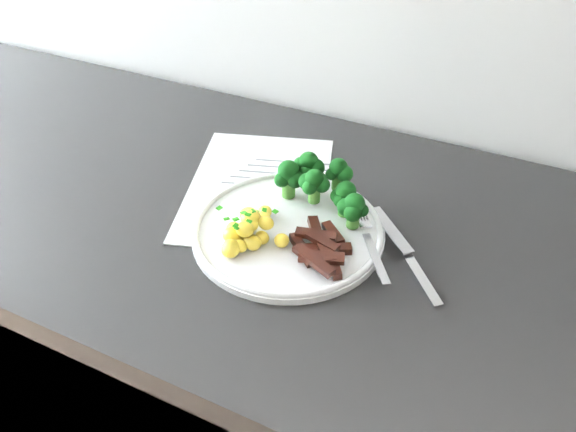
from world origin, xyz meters
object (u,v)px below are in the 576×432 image
Objects in this scene: recipe_paper at (259,186)px; counter at (293,405)px; broccoli at (322,183)px; potatoes at (248,229)px; fork at (372,246)px; beef_strips at (321,247)px; plate at (288,229)px; knife at (412,265)px.

counter is at bearing -32.64° from recipe_paper.
broccoli reaches higher than recipe_paper.
broccoli is at bearing 66.40° from counter.
potatoes is at bearing -67.79° from recipe_paper.
broccoli reaches higher than fork.
broccoli is 1.35× the size of beef_strips.
potatoes reaches higher than recipe_paper.
knife is at bearing 1.33° from plate.
knife is at bearing -1.95° from fork.
potatoes is 0.16m from fork.
counter is 0.45m from plate.
plate is 2.35× the size of potatoes.
broccoli is 0.97× the size of knife.
knife is at bearing -16.31° from recipe_paper.
beef_strips is at bearing -150.72° from fork.
plate is at bearing -42.41° from recipe_paper.
potatoes reaches higher than knife.
potatoes is 1.03× the size of beef_strips.
recipe_paper is at bearing 147.36° from counter.
fork reaches higher than knife.
knife is at bearing -23.18° from broccoli.
fork is at bearing 2.88° from plate.
potatoes is (-0.06, -0.11, -0.02)m from broccoli.
recipe_paper is 2.36× the size of broccoli.
plate reaches higher than counter.
beef_strips is at bearing -35.70° from recipe_paper.
plate is at bearing 47.93° from potatoes.
potatoes reaches higher than plate.
knife is at bearing -6.54° from counter.
fork is at bearing -19.92° from recipe_paper.
fork is at bearing 17.16° from potatoes.
broccoli is 1.04× the size of fork.
broccoli is (0.10, -0.01, 0.04)m from recipe_paper.
potatoes is at bearing -120.18° from counter.
knife is at bearing 15.02° from beef_strips.
beef_strips is (0.06, -0.05, 0.46)m from counter.
plate is at bearing -178.67° from knife.
recipe_paper is 0.18m from beef_strips.
potatoes is at bearing -132.07° from plate.
broccoli is at bearing 112.72° from beef_strips.
counter is 0.48m from knife.
beef_strips is (0.14, -0.10, 0.02)m from recipe_paper.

